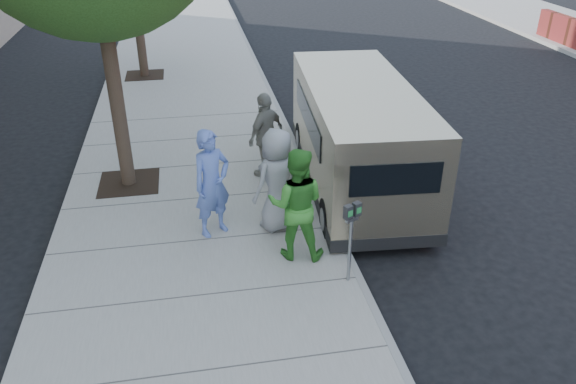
# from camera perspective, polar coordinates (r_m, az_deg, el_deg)

# --- Properties ---
(ground) EXTENTS (120.00, 120.00, 0.00)m
(ground) POSITION_cam_1_polar(r_m,az_deg,el_deg) (9.93, -3.32, -5.05)
(ground) COLOR black
(ground) RESTS_ON ground
(sidewalk) EXTENTS (5.00, 60.00, 0.15)m
(sidewalk) POSITION_cam_1_polar(r_m,az_deg,el_deg) (9.85, -9.14, -5.21)
(sidewalk) COLOR gray
(sidewalk) RESTS_ON ground
(curb_face) EXTENTS (0.12, 60.00, 0.16)m
(curb_face) POSITION_cam_1_polar(r_m,az_deg,el_deg) (10.13, 4.79, -3.88)
(curb_face) COLOR gray
(curb_face) RESTS_ON ground
(parking_meter) EXTENTS (0.29, 0.20, 1.35)m
(parking_meter) POSITION_cam_1_polar(r_m,az_deg,el_deg) (8.28, 6.46, -3.48)
(parking_meter) COLOR gray
(parking_meter) RESTS_ON sidewalk
(van) EXTENTS (2.33, 5.92, 2.15)m
(van) POSITION_cam_1_polar(r_m,az_deg,el_deg) (11.40, 6.96, 5.91)
(van) COLOR tan
(van) RESTS_ON ground
(person_officer) EXTENTS (0.83, 0.75, 1.92)m
(person_officer) POSITION_cam_1_polar(r_m,az_deg,el_deg) (9.52, -7.73, 0.86)
(person_officer) COLOR #5D75C7
(person_officer) RESTS_ON sidewalk
(person_green_shirt) EXTENTS (1.08, 0.94, 1.89)m
(person_green_shirt) POSITION_cam_1_polar(r_m,az_deg,el_deg) (8.84, 0.85, -1.25)
(person_green_shirt) COLOR #3A902F
(person_green_shirt) RESTS_ON sidewalk
(person_gray_shirt) EXTENTS (1.08, 0.97, 1.85)m
(person_gray_shirt) POSITION_cam_1_polar(r_m,az_deg,el_deg) (9.61, -1.10, 1.20)
(person_gray_shirt) COLOR gray
(person_gray_shirt) RESTS_ON sidewalk
(person_striped_polo) EXTENTS (1.05, 1.04, 1.78)m
(person_striped_polo) POSITION_cam_1_polar(r_m,az_deg,el_deg) (11.51, -2.26, 5.82)
(person_striped_polo) COLOR gray
(person_striped_polo) RESTS_ON sidewalk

